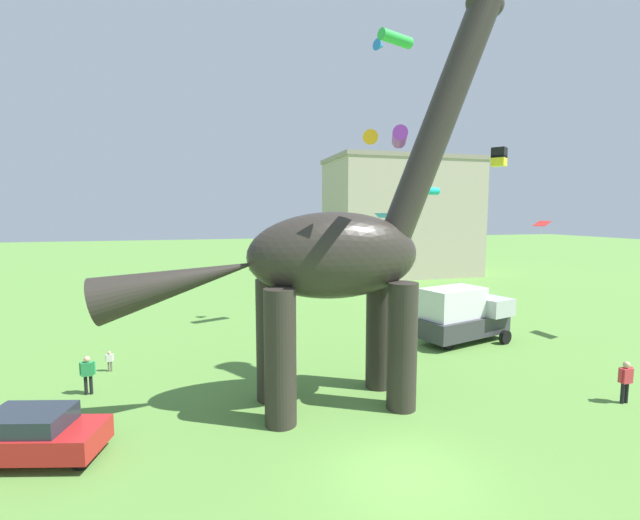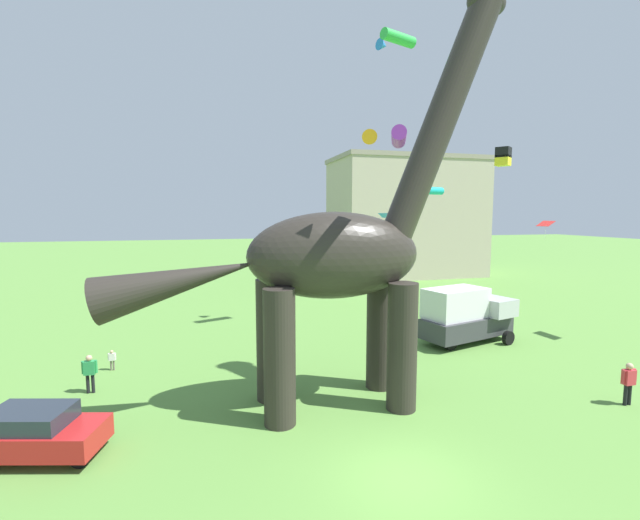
# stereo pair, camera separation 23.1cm
# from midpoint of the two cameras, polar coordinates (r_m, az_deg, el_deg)

# --- Properties ---
(ground_plane) EXTENTS (240.00, 240.00, 0.00)m
(ground_plane) POSITION_cam_midpoint_polar(r_m,az_deg,el_deg) (13.81, 10.90, -26.45)
(ground_plane) COLOR #5B8E3D
(dinosaur_sculpture) EXTENTS (15.50, 3.28, 16.20)m
(dinosaur_sculpture) POSITION_cam_midpoint_polar(r_m,az_deg,el_deg) (16.21, 1.33, 0.62)
(dinosaur_sculpture) COLOR #2D2823
(dinosaur_sculpture) RESTS_ON ground_plane
(parked_sedan_left) EXTENTS (4.51, 2.79, 1.55)m
(parked_sedan_left) POSITION_cam_midpoint_polar(r_m,az_deg,el_deg) (16.48, -34.52, -18.63)
(parked_sedan_left) COLOR red
(parked_sedan_left) RESTS_ON ground_plane
(parked_box_truck) EXTENTS (5.95, 3.49, 3.20)m
(parked_box_truck) POSITION_cam_midpoint_polar(r_m,az_deg,el_deg) (26.33, 18.22, -6.84)
(parked_box_truck) COLOR #38383D
(parked_box_truck) RESTS_ON ground_plane
(person_far_spectator) EXTENTS (0.37, 0.16, 0.98)m
(person_far_spectator) POSITION_cam_midpoint_polar(r_m,az_deg,el_deg) (23.07, -26.45, -11.72)
(person_far_spectator) COLOR #6B6056
(person_far_spectator) RESTS_ON ground_plane
(person_watching_child) EXTENTS (0.61, 0.27, 1.62)m
(person_watching_child) POSITION_cam_midpoint_polar(r_m,az_deg,el_deg) (20.60, -28.79, -12.84)
(person_watching_child) COLOR black
(person_watching_child) RESTS_ON ground_plane
(person_near_flyer) EXTENTS (0.63, 0.28, 1.68)m
(person_near_flyer) POSITION_cam_midpoint_polar(r_m,az_deg,el_deg) (21.06, 35.27, -12.69)
(person_near_flyer) COLOR black
(person_near_flyer) RESTS_ON ground_plane
(kite_near_low) EXTENTS (1.45, 1.50, 1.64)m
(kite_near_low) POSITION_cam_midpoint_polar(r_m,az_deg,el_deg) (39.49, 8.16, 5.87)
(kite_near_low) COLOR #287AE5
(kite_mid_right) EXTENTS (2.50, 2.35, 0.71)m
(kite_mid_right) POSITION_cam_midpoint_polar(r_m,az_deg,el_deg) (40.25, 13.69, 8.90)
(kite_mid_right) COLOR #19B2B7
(kite_drifting) EXTENTS (2.46, 2.39, 0.70)m
(kite_drifting) POSITION_cam_midpoint_polar(r_m,az_deg,el_deg) (29.01, 9.34, 26.88)
(kite_drifting) COLOR green
(kite_trailing) EXTENTS (1.73, 1.74, 0.50)m
(kite_trailing) POSITION_cam_midpoint_polar(r_m,az_deg,el_deg) (14.68, 9.25, 15.80)
(kite_trailing) COLOR purple
(kite_far_right) EXTENTS (0.67, 0.91, 1.13)m
(kite_far_right) POSITION_cam_midpoint_polar(r_m,az_deg,el_deg) (27.71, 27.21, 4.32)
(kite_far_right) COLOR red
(kite_near_high) EXTENTS (0.99, 0.89, 1.00)m
(kite_near_high) POSITION_cam_midpoint_polar(r_m,az_deg,el_deg) (35.06, -0.67, 4.16)
(kite_near_high) COLOR red
(kite_high_right) EXTENTS (1.32, 1.32, 1.35)m
(kite_high_right) POSITION_cam_midpoint_polar(r_m,az_deg,el_deg) (35.43, 22.53, 12.54)
(kite_high_right) COLOR black
(background_building_block) EXTENTS (17.55, 10.19, 14.11)m
(background_building_block) POSITION_cam_midpoint_polar(r_m,az_deg,el_deg) (53.49, 10.57, 5.65)
(background_building_block) COLOR #B7A893
(background_building_block) RESTS_ON ground_plane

